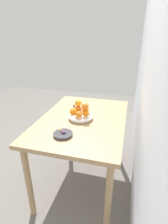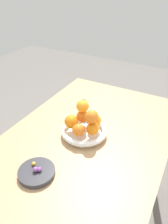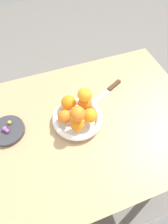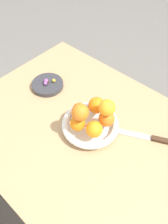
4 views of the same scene
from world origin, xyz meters
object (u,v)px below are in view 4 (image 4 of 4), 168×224
at_px(dining_table, 91,145).
at_px(orange_4, 97,105).
at_px(candy_ball_1, 45,83).
at_px(orange_6, 80,112).
at_px(knife, 147,137).
at_px(orange_3, 107,118).
at_px(candy_ball_3, 47,82).
at_px(candy_ball_2, 46,81).
at_px(orange_5, 107,108).
at_px(orange_2, 94,129).
at_px(orange_0, 80,110).
at_px(fruit_bowl, 90,125).
at_px(candy_ball_0, 54,81).
at_px(candy_dish, 48,85).
at_px(orange_1, 78,123).

bearing_deg(dining_table, orange_4, -61.03).
relative_size(orange_4, candy_ball_1, 3.63).
bearing_deg(orange_6, knife, -142.83).
bearing_deg(orange_4, dining_table, 118.97).
height_order(orange_3, orange_6, orange_6).
bearing_deg(candy_ball_1, candy_ball_3, -77.45).
bearing_deg(orange_6, candy_ball_2, -17.17).
bearing_deg(orange_5, orange_2, 89.73).
distance_m(orange_0, orange_3, 0.11).
bearing_deg(fruit_bowl, orange_6, 75.79).
height_order(orange_4, candy_ball_0, orange_4).
bearing_deg(orange_0, candy_ball_1, -8.40).
distance_m(dining_table, candy_dish, 0.35).
distance_m(orange_3, candy_ball_0, 0.35).
relative_size(candy_ball_1, candy_ball_3, 1.12).
bearing_deg(orange_6, orange_2, -169.23).
height_order(orange_2, orange_3, same).
bearing_deg(candy_ball_3, orange_3, 177.74).
bearing_deg(orange_2, fruit_bowl, -35.80).
height_order(candy_dish, candy_ball_3, candy_ball_3).
bearing_deg(orange_0, fruit_bowl, -179.80).
height_order(candy_ball_1, knife, candy_ball_1).
bearing_deg(dining_table, orange_0, -11.82).
height_order(dining_table, orange_6, orange_6).
bearing_deg(orange_1, orange_3, -126.65).
relative_size(candy_dish, orange_3, 2.36).
relative_size(orange_1, orange_3, 0.94).
relative_size(candy_ball_1, candy_ball_2, 0.85).
bearing_deg(candy_ball_0, dining_table, 163.46).
distance_m(dining_table, orange_1, 0.17).
xyz_separation_m(candy_dish, candy_ball_0, (-0.02, -0.03, 0.02)).
relative_size(dining_table, orange_0, 18.83).
bearing_deg(candy_ball_2, dining_table, 168.95).
bearing_deg(orange_0, orange_5, -161.53).
bearing_deg(candy_ball_3, candy_dish, 20.70).
distance_m(fruit_bowl, candy_ball_3, 0.31).
bearing_deg(dining_table, candy_ball_1, -9.23).
bearing_deg(orange_4, orange_3, 160.75).
xyz_separation_m(dining_table, fruit_bowl, (0.02, -0.02, 0.11)).
height_order(dining_table, orange_3, orange_3).
height_order(dining_table, orange_5, orange_5).
relative_size(fruit_bowl, orange_2, 3.60).
relative_size(orange_0, candy_ball_1, 3.16).
relative_size(orange_3, orange_4, 0.93).
bearing_deg(candy_ball_3, orange_4, -178.01).
relative_size(orange_2, candy_ball_1, 3.40).
relative_size(orange_2, orange_6, 1.00).
relative_size(candy_dish, candy_ball_0, 8.96).
distance_m(dining_table, orange_3, 0.17).
height_order(orange_0, orange_3, orange_3).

